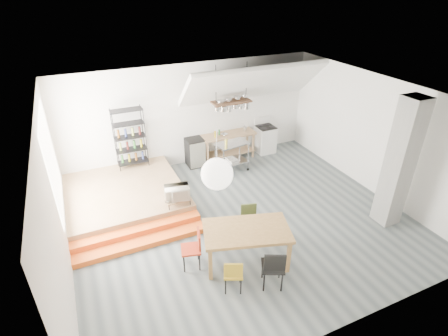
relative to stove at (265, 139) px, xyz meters
name	(u,v)px	position (x,y,z in m)	size (l,w,h in m)	color
floor	(241,219)	(-2.50, -3.16, -0.48)	(8.00, 8.00, 0.00)	#4D5659
wall_back	(192,115)	(-2.50, 0.34, 1.12)	(8.00, 0.04, 3.20)	silver
wall_left	(55,204)	(-6.50, -3.16, 1.12)	(0.04, 7.00, 3.20)	silver
wall_right	(374,135)	(1.50, -3.16, 1.12)	(0.04, 7.00, 3.20)	silver
ceiling	(244,96)	(-2.50, -3.16, 2.72)	(8.00, 7.00, 0.02)	white
slope_ceiling	(253,83)	(-0.70, -0.26, 2.07)	(4.40, 1.80, 0.15)	white
window_pane	(52,161)	(-6.48, -1.66, 1.32)	(0.02, 2.50, 2.20)	white
platform	(125,195)	(-5.00, -1.16, -0.28)	(3.00, 3.00, 0.40)	olive
step_lower	(142,243)	(-5.00, -3.11, -0.41)	(3.00, 0.35, 0.13)	orange
step_upper	(138,232)	(-5.00, -2.76, -0.35)	(3.00, 0.35, 0.27)	orange
concrete_column	(400,164)	(0.80, -4.66, 1.12)	(0.50, 0.50, 3.20)	gray
kitchen_counter	(228,142)	(-1.40, -0.01, 0.15)	(1.80, 0.60, 0.91)	olive
stove	(265,139)	(0.00, 0.00, 0.00)	(0.60, 0.60, 1.18)	white
pot_rack	(232,104)	(-1.37, -0.23, 1.50)	(1.20, 0.50, 1.43)	#3F2619
wire_shelving	(130,137)	(-4.50, 0.04, 0.85)	(0.88, 0.38, 1.80)	black
microwave_shelf	(178,199)	(-3.90, -2.41, 0.07)	(0.60, 0.40, 0.16)	olive
paper_lantern	(217,174)	(-3.64, -4.33, 1.72)	(0.60, 0.60, 0.60)	white
dining_table	(247,233)	(-3.06, -4.50, 0.27)	(1.99, 1.47, 0.84)	olive
chair_mustard	(233,273)	(-3.67, -5.14, -0.01)	(0.48, 0.48, 0.80)	#B5901F
chair_black	(274,266)	(-2.93, -5.37, 0.08)	(0.57, 0.57, 0.94)	black
chair_olive	(249,219)	(-2.62, -3.81, 0.02)	(0.47, 0.47, 0.84)	#4B582A
chair_red	(194,246)	(-4.11, -4.18, 0.04)	(0.49, 0.49, 0.87)	#B43219
rolling_cart	(232,153)	(-1.65, -0.82, 0.15)	(1.05, 0.68, 0.97)	silver
mini_fridge	(195,152)	(-2.55, 0.04, -0.02)	(0.54, 0.54, 0.91)	black
microwave	(177,192)	(-3.90, -2.41, 0.25)	(0.60, 0.40, 0.33)	beige
bowl	(224,135)	(-1.56, -0.06, 0.45)	(0.20, 0.20, 0.05)	silver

